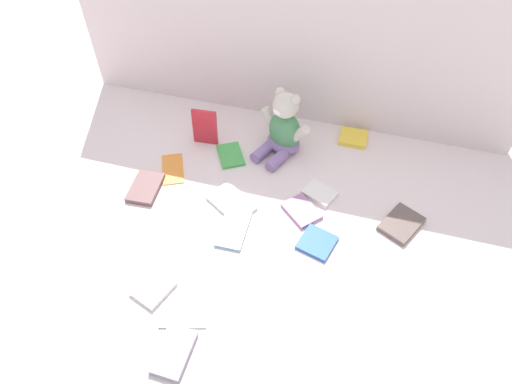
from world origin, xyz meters
The scene contains 17 objects.
ground_plane centered at (0.00, 0.00, 0.00)m, with size 3.20×3.20×0.00m, color silver.
backdrop_drape centered at (0.00, 0.38, 0.33)m, with size 1.50×0.03×0.65m, color silver.
teddy_bear centered at (0.02, 0.20, 0.09)m, with size 0.19×0.19×0.23m.
book_case_0 centered at (0.24, 0.31, 0.01)m, with size 0.09×0.09×0.02m, color yellow.
book_case_1 centered at (-0.31, 0.01, 0.00)m, with size 0.07×0.13×0.01m, color orange.
book_case_2 centered at (0.17, 0.03, 0.01)m, with size 0.07×0.09×0.02m, color silver.
book_case_3 centered at (-0.14, 0.11, 0.01)m, with size 0.08×0.11×0.01m, color green.
book_case_4 centered at (-0.04, -0.18, 0.01)m, with size 0.08×0.14×0.01m, color #7DA8D1.
book_case_5 centered at (-0.08, -0.47, 0.00)m, with size 0.07×0.12×0.01m, color #8E9A98.
book_case_6 centered at (0.43, -0.03, 0.01)m, with size 0.09×0.12×0.02m, color brown.
book_case_7 centered at (-0.07, -0.56, 0.01)m, with size 0.08×0.12×0.02m, color #8F8FA2.
book_case_8 centered at (0.20, -0.16, 0.01)m, with size 0.09×0.09×0.01m, color #2652A4.
book_case_9 centered at (-0.08, -0.08, 0.01)m, with size 0.09×0.14×0.01m, color white.
book_case_10 centered at (-0.35, -0.10, 0.01)m, with size 0.09×0.13×0.02m, color brown.
book_case_11 centered at (0.14, -0.06, 0.01)m, with size 0.08×0.11×0.01m, color #A46B99.
book_case_12 centered at (-0.18, -0.42, 0.01)m, with size 0.08×0.10×0.01m, color white.
book_case_13 centered at (-0.25, 0.16, 0.07)m, with size 0.08×0.01×0.13m, color red.
Camera 1 is at (0.24, -0.92, 1.07)m, focal length 32.09 mm.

